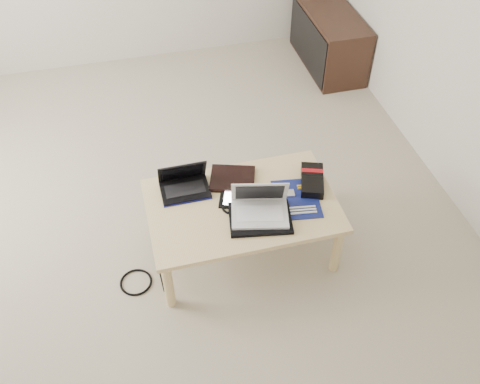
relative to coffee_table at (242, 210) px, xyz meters
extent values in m
plane|color=#B2A990|center=(-0.49, 0.43, -0.35)|extent=(4.00, 4.00, 0.00)
cube|color=#DCBF84|center=(0.00, 0.00, 0.03)|extent=(1.10, 0.70, 0.03)
cylinder|color=#DCBF84|center=(-0.50, -0.30, -0.17)|extent=(0.06, 0.06, 0.37)
cylinder|color=#DCBF84|center=(0.50, -0.30, -0.17)|extent=(0.06, 0.06, 0.37)
cylinder|color=#DCBF84|center=(-0.50, 0.30, -0.17)|extent=(0.06, 0.06, 0.37)
cylinder|color=#DCBF84|center=(0.50, 0.30, -0.17)|extent=(0.06, 0.06, 0.37)
cube|color=#372016|center=(1.29, 1.88, -0.10)|extent=(0.40, 0.90, 0.50)
cube|color=black|center=(1.09, 1.88, -0.10)|extent=(0.02, 0.86, 0.44)
cube|color=black|center=(-0.01, 0.20, 0.06)|extent=(0.32, 0.29, 0.03)
cube|color=black|center=(-0.30, 0.19, 0.06)|extent=(0.29, 0.20, 0.02)
cube|color=black|center=(-0.30, 0.18, 0.07)|extent=(0.24, 0.11, 0.00)
cube|color=black|center=(-0.30, 0.11, 0.07)|extent=(0.06, 0.03, 0.00)
cube|color=black|center=(-0.30, 0.25, 0.15)|extent=(0.29, 0.09, 0.18)
cube|color=black|center=(-0.30, 0.24, 0.15)|extent=(0.24, 0.07, 0.14)
cube|color=#0D1049|center=(-0.30, 0.09, 0.05)|extent=(0.29, 0.01, 0.01)
cube|color=black|center=(0.01, 0.05, 0.05)|extent=(0.30, 0.26, 0.01)
cube|color=white|center=(0.01, 0.05, 0.06)|extent=(0.24, 0.21, 0.00)
cube|color=#B7B7BC|center=(0.12, -0.02, 0.06)|extent=(0.07, 0.21, 0.02)
cube|color=#99999E|center=(0.12, -0.02, 0.07)|extent=(0.06, 0.17, 0.00)
cube|color=black|center=(0.07, -0.14, 0.06)|extent=(0.39, 0.31, 0.02)
cube|color=silver|center=(0.07, -0.12, 0.08)|extent=(0.36, 0.29, 0.02)
cube|color=white|center=(0.07, -0.13, 0.09)|extent=(0.28, 0.18, 0.00)
cube|color=silver|center=(0.05, -0.21, 0.09)|extent=(0.08, 0.05, 0.00)
cube|color=silver|center=(0.09, -0.06, 0.18)|extent=(0.33, 0.16, 0.20)
cube|color=black|center=(0.09, -0.06, 0.18)|extent=(0.28, 0.13, 0.16)
cube|color=#0B194A|center=(0.32, -0.04, 0.05)|extent=(0.30, 0.36, 0.01)
cube|color=#B7B7BC|center=(0.29, 0.01, 0.06)|extent=(0.06, 0.06, 0.01)
cube|color=gold|center=(0.41, 0.04, 0.06)|extent=(0.11, 0.03, 0.01)
cube|color=gold|center=(0.40, 0.02, 0.06)|extent=(0.11, 0.03, 0.01)
cube|color=silver|center=(0.33, -0.12, 0.06)|extent=(0.15, 0.03, 0.01)
cube|color=silver|center=(0.33, -0.14, 0.06)|extent=(0.15, 0.03, 0.01)
cube|color=silver|center=(0.32, -0.16, 0.06)|extent=(0.15, 0.03, 0.01)
cube|color=black|center=(0.25, -0.09, 0.06)|extent=(0.03, 0.03, 0.01)
cube|color=black|center=(0.45, 0.06, 0.08)|extent=(0.21, 0.29, 0.06)
cube|color=maroon|center=(0.47, 0.11, 0.11)|extent=(0.14, 0.07, 0.00)
torus|color=black|center=(-0.07, -0.01, 0.06)|extent=(0.15, 0.15, 0.01)
torus|color=black|center=(-0.68, -0.11, -0.34)|extent=(0.25, 0.25, 0.01)
cylinder|color=black|center=(-0.54, -0.02, -0.35)|extent=(0.02, 0.39, 0.01)
camera|label=1|loc=(-0.54, -2.06, 2.31)|focal=40.00mm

